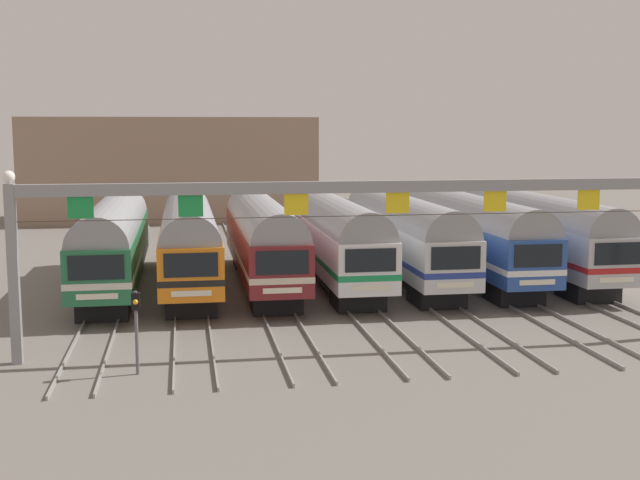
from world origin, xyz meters
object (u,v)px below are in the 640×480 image
(commuter_train_silver, at_px, (403,233))
(catenary_gantry, at_px, (398,208))
(commuter_train_green, at_px, (113,239))
(yard_signal_mast, at_px, (136,316))
(commuter_train_stainless, at_px, (536,230))
(commuter_train_orange, at_px, (189,238))
(commuter_train_white, at_px, (334,234))
(commuter_train_blue, at_px, (470,231))
(commuter_train_maroon, at_px, (262,236))

(commuter_train_silver, distance_m, catenary_gantry, 14.31)
(commuter_train_green, height_order, yard_signal_mast, commuter_train_green)
(commuter_train_green, bearing_deg, commuter_train_stainless, 0.00)
(commuter_train_orange, height_order, commuter_train_silver, same)
(commuter_train_green, relative_size, commuter_train_stainless, 1.00)
(commuter_train_white, bearing_deg, commuter_train_stainless, 0.00)
(commuter_train_orange, xyz_separation_m, yard_signal_mast, (-1.95, -15.57, -0.64))
(commuter_train_green, bearing_deg, commuter_train_orange, -0.06)
(commuter_train_blue, xyz_separation_m, commuter_train_stainless, (3.89, 0.00, 0.00))
(commuter_train_maroon, distance_m, commuter_train_stainless, 15.57)
(commuter_train_white, height_order, yard_signal_mast, commuter_train_white)
(commuter_train_green, distance_m, commuter_train_orange, 3.89)
(commuter_train_silver, xyz_separation_m, yard_signal_mast, (-13.62, -15.57, -0.64))
(commuter_train_green, distance_m, catenary_gantry, 18.06)
(commuter_train_maroon, bearing_deg, commuter_train_white, 0.00)
(commuter_train_stainless, xyz_separation_m, yard_signal_mast, (-21.41, -15.58, -0.64))
(commuter_train_green, distance_m, commuter_train_white, 11.68)
(commuter_train_maroon, xyz_separation_m, yard_signal_mast, (-5.84, -15.58, -0.64))
(commuter_train_green, xyz_separation_m, yard_signal_mast, (1.95, -15.58, -0.64))
(commuter_train_green, relative_size, commuter_train_silver, 1.00)
(commuter_train_maroon, distance_m, commuter_train_silver, 7.78)
(commuter_train_silver, bearing_deg, commuter_train_white, 179.94)
(commuter_train_maroon, relative_size, commuter_train_white, 1.00)
(commuter_train_orange, height_order, commuter_train_blue, same)
(commuter_train_green, height_order, commuter_train_blue, commuter_train_green)
(commuter_train_stainless, bearing_deg, commuter_train_maroon, 180.00)
(yard_signal_mast, bearing_deg, commuter_train_white, 58.01)
(commuter_train_green, relative_size, commuter_train_orange, 1.00)
(commuter_train_white, xyz_separation_m, commuter_train_stainless, (11.68, 0.00, 0.00))
(catenary_gantry, bearing_deg, commuter_train_maroon, 106.08)
(commuter_train_silver, bearing_deg, commuter_train_blue, 0.00)
(commuter_train_blue, distance_m, catenary_gantry, 15.82)
(commuter_train_maroon, bearing_deg, commuter_train_stainless, 0.00)
(yard_signal_mast, bearing_deg, commuter_train_stainless, 36.04)
(commuter_train_maroon, height_order, yard_signal_mast, commuter_train_maroon)
(commuter_train_stainless, relative_size, yard_signal_mast, 6.17)
(commuter_train_maroon, height_order, catenary_gantry, catenary_gantry)
(commuter_train_white, xyz_separation_m, commuter_train_blue, (7.78, -0.00, -0.00))
(commuter_train_white, height_order, catenary_gantry, catenary_gantry)
(commuter_train_silver, height_order, yard_signal_mast, commuter_train_silver)
(commuter_train_green, distance_m, commuter_train_stainless, 23.35)
(catenary_gantry, bearing_deg, commuter_train_white, 90.00)
(commuter_train_green, relative_size, yard_signal_mast, 6.17)
(commuter_train_white, bearing_deg, yard_signal_mast, -121.99)
(catenary_gantry, bearing_deg, commuter_train_silver, 73.91)
(commuter_train_white, xyz_separation_m, yard_signal_mast, (-9.73, -15.58, -0.64))
(commuter_train_white, distance_m, yard_signal_mast, 18.38)
(commuter_train_green, distance_m, commuter_train_maroon, 7.78)
(commuter_train_maroon, relative_size, commuter_train_blue, 1.00)
(commuter_train_orange, distance_m, commuter_train_stainless, 19.46)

